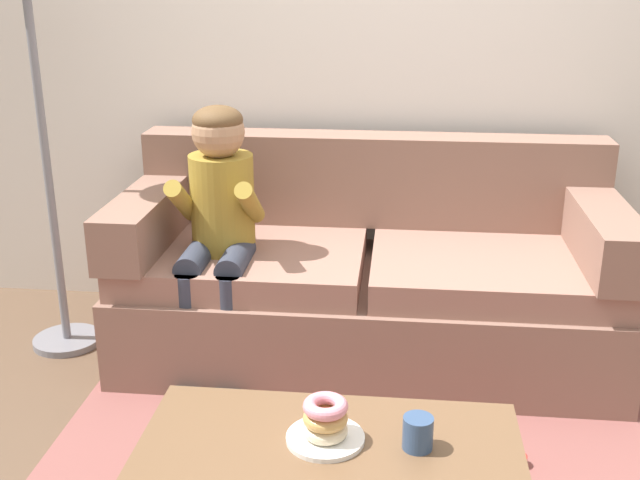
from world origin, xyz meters
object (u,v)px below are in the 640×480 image
(person_child, at_px, (218,216))
(mug, at_px, (418,433))
(couch, at_px, (368,280))
(donut, at_px, (325,430))
(toy_controller, at_px, (493,460))
(coffee_table, at_px, (329,465))

(person_child, relative_size, mug, 12.24)
(couch, relative_size, donut, 17.18)
(donut, distance_m, toy_controller, 0.86)
(donut, xyz_separation_m, toy_controller, (0.52, 0.53, -0.43))
(toy_controller, bearing_deg, donut, -160.39)
(couch, xyz_separation_m, mug, (0.19, -1.35, 0.13))
(couch, height_order, coffee_table, couch)
(couch, bearing_deg, donut, -92.11)
(couch, bearing_deg, coffee_table, -91.49)
(mug, xyz_separation_m, toy_controller, (0.28, 0.54, -0.44))
(donut, bearing_deg, mug, -1.74)
(person_child, xyz_separation_m, toy_controller, (1.07, -0.61, -0.65))
(person_child, bearing_deg, couch, 18.86)
(coffee_table, distance_m, toy_controller, 0.85)
(mug, bearing_deg, toy_controller, 62.68)
(coffee_table, height_order, mug, mug)
(coffee_table, relative_size, toy_controller, 4.49)
(toy_controller, bearing_deg, person_child, 124.37)
(coffee_table, height_order, toy_controller, coffee_table)
(coffee_table, relative_size, person_child, 0.92)
(coffee_table, bearing_deg, toy_controller, 48.73)
(mug, distance_m, toy_controller, 0.75)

